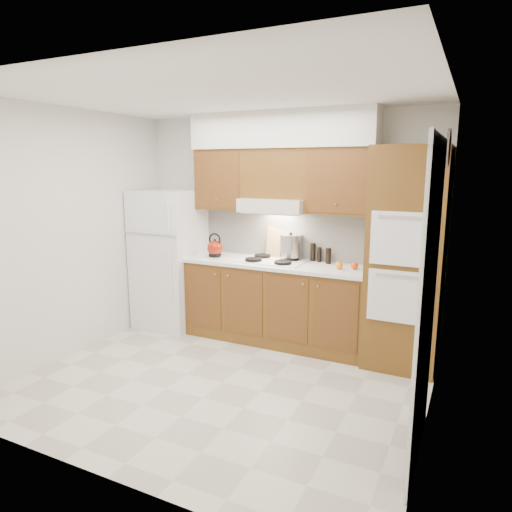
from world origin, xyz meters
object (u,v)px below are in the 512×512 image
Objects in this scene: kettle at (215,248)px; oven_cabinet at (406,259)px; stock_pot at (291,246)px; fridge at (170,259)px.

oven_cabinet is at bearing -0.84° from kettle.
oven_cabinet is at bearing -8.48° from stock_pot.
oven_cabinet is 11.71× the size of kettle.
fridge is 9.16× the size of kettle.
oven_cabinet is at bearing 0.70° from fridge.
kettle is at bearing -179.45° from oven_cabinet.
kettle is at bearing -166.29° from stock_pot.
stock_pot is (-1.31, 0.19, -0.00)m from oven_cabinet.
stock_pot reaches higher than kettle.
fridge reaches higher than stock_pot.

